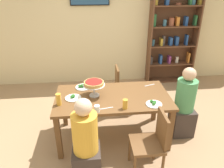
# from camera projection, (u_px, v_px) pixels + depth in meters

# --- Properties ---
(ground_plane) EXTENTS (12.00, 12.00, 0.00)m
(ground_plane) POSITION_uv_depth(u_px,v_px,m) (113.00, 136.00, 3.53)
(ground_plane) COLOR #9E7A56
(rear_partition) EXTENTS (8.00, 0.12, 2.80)m
(rear_partition) POSITION_uv_depth(u_px,v_px,m) (102.00, 23.00, 4.87)
(rear_partition) COLOR beige
(rear_partition) RESTS_ON ground_plane
(dining_table) EXTENTS (1.68, 0.90, 0.74)m
(dining_table) POSITION_uv_depth(u_px,v_px,m) (113.00, 101.00, 3.24)
(dining_table) COLOR brown
(dining_table) RESTS_ON ground_plane
(bookshelf) EXTENTS (1.10, 0.30, 2.21)m
(bookshelf) POSITION_uv_depth(u_px,v_px,m) (172.00, 34.00, 4.97)
(bookshelf) COLOR brown
(bookshelf) RESTS_ON ground_plane
(diner_near_left) EXTENTS (0.34, 0.34, 1.15)m
(diner_near_left) POSITION_uv_depth(u_px,v_px,m) (86.00, 147.00, 2.59)
(diner_near_left) COLOR #382D28
(diner_near_left) RESTS_ON ground_plane
(diner_head_east) EXTENTS (0.34, 0.34, 1.15)m
(diner_head_east) POSITION_uv_depth(u_px,v_px,m) (184.00, 107.00, 3.40)
(diner_head_east) COLOR #382D28
(diner_head_east) RESTS_ON ground_plane
(chair_far_right) EXTENTS (0.40, 0.40, 0.87)m
(chair_far_right) POSITION_uv_depth(u_px,v_px,m) (123.00, 87.00, 4.04)
(chair_far_right) COLOR brown
(chair_far_right) RESTS_ON ground_plane
(chair_near_right) EXTENTS (0.40, 0.40, 0.87)m
(chair_near_right) POSITION_uv_depth(u_px,v_px,m) (152.00, 140.00, 2.71)
(chair_near_right) COLOR brown
(chair_near_right) RESTS_ON ground_plane
(deep_dish_pizza_stand) EXTENTS (0.32, 0.32, 0.23)m
(deep_dish_pizza_stand) POSITION_uv_depth(u_px,v_px,m) (94.00, 84.00, 3.13)
(deep_dish_pizza_stand) COLOR silver
(deep_dish_pizza_stand) RESTS_ON dining_table
(salad_plate_near_diner) EXTENTS (0.25, 0.25, 0.07)m
(salad_plate_near_diner) POSITION_uv_depth(u_px,v_px,m) (83.00, 87.00, 3.44)
(salad_plate_near_diner) COLOR white
(salad_plate_near_diner) RESTS_ON dining_table
(salad_plate_far_diner) EXTENTS (0.23, 0.23, 0.07)m
(salad_plate_far_diner) POSITION_uv_depth(u_px,v_px,m) (73.00, 98.00, 3.13)
(salad_plate_far_diner) COLOR white
(salad_plate_far_diner) RESTS_ON dining_table
(salad_plate_spare) EXTENTS (0.22, 0.22, 0.06)m
(salad_plate_spare) POSITION_uv_depth(u_px,v_px,m) (154.00, 104.00, 2.98)
(salad_plate_spare) COLOR white
(salad_plate_spare) RESTS_ON dining_table
(beer_glass_amber_tall) EXTENTS (0.07, 0.07, 0.17)m
(beer_glass_amber_tall) POSITION_uv_depth(u_px,v_px,m) (59.00, 99.00, 2.95)
(beer_glass_amber_tall) COLOR gold
(beer_glass_amber_tall) RESTS_ON dining_table
(beer_glass_amber_short) EXTENTS (0.07, 0.07, 0.13)m
(beer_glass_amber_short) POSITION_uv_depth(u_px,v_px,m) (125.00, 104.00, 2.87)
(beer_glass_amber_short) COLOR gold
(beer_glass_amber_short) RESTS_ON dining_table
(water_glass_clear_near) EXTENTS (0.07, 0.07, 0.09)m
(water_glass_clear_near) POSITION_uv_depth(u_px,v_px,m) (97.00, 109.00, 2.81)
(water_glass_clear_near) COLOR white
(water_glass_clear_near) RESTS_ON dining_table
(cutlery_fork_near) EXTENTS (0.18, 0.07, 0.00)m
(cutlery_fork_near) POSITION_uv_depth(u_px,v_px,m) (150.00, 85.00, 3.52)
(cutlery_fork_near) COLOR silver
(cutlery_fork_near) RESTS_ON dining_table
(cutlery_knife_near) EXTENTS (0.18, 0.05, 0.00)m
(cutlery_knife_near) POSITION_uv_depth(u_px,v_px,m) (107.00, 108.00, 2.90)
(cutlery_knife_near) COLOR silver
(cutlery_knife_near) RESTS_ON dining_table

